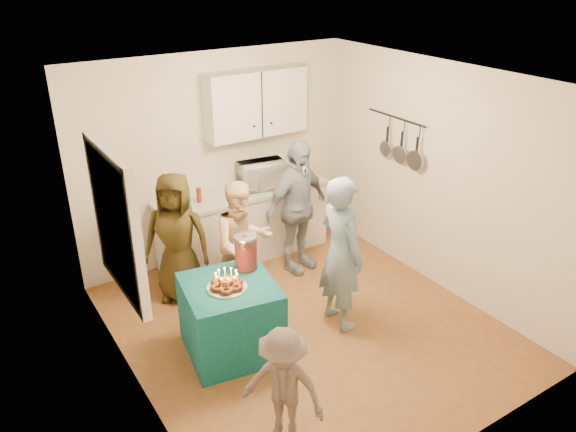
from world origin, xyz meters
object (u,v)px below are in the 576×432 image
counter (244,226)px  child_near_left (283,387)px  microwave (263,175)px  party_table (231,318)px  punch_jar (246,253)px  woman_back_left (177,238)px  woman_back_center (242,243)px  man_birthday (341,253)px  woman_back_right (297,208)px

counter → child_near_left: bearing=-113.1°
microwave → party_table: 2.23m
punch_jar → woman_back_left: 1.07m
woman_back_center → child_near_left: bearing=-103.1°
counter → child_near_left: child_near_left is taller
punch_jar → man_birthday: 0.97m
microwave → woman_back_left: woman_back_left is taller
microwave → woman_back_left: (-1.38, -0.45, -0.32)m
microwave → woman_back_left: 1.49m
microwave → punch_jar: microwave is taller
punch_jar → woman_back_left: (-0.32, 1.00, -0.18)m
counter → microwave: microwave is taller
woman_back_left → microwave: bearing=55.9°
man_birthday → microwave: bearing=-4.5°
man_birthday → child_near_left: bearing=128.1°
punch_jar → child_near_left: bearing=-108.2°
party_table → woman_back_left: (-0.03, 1.19, 0.37)m
party_table → woman_back_left: 1.24m
woman_back_left → woman_back_right: size_ratio=0.91×
woman_back_center → woman_back_right: (0.89, 0.25, 0.12)m
woman_back_center → microwave: bearing=55.1°
counter → man_birthday: man_birthday is taller
man_birthday → woman_back_left: (-1.22, 1.37, -0.08)m
microwave → woman_back_right: (0.09, -0.64, -0.24)m
party_table → child_near_left: size_ratio=0.80×
microwave → party_table: size_ratio=0.68×
man_birthday → counter: bearing=4.8°
party_table → woman_back_center: bearing=53.7°
counter → punch_jar: 1.71m
microwave → woman_back_center: (-0.80, -0.89, -0.35)m
microwave → child_near_left: size_ratio=0.54×
party_table → woman_back_center: woman_back_center is taller
counter → child_near_left: 3.12m
woman_back_right → microwave: bearing=85.1°
counter → woman_back_right: woman_back_right is taller
counter → woman_back_right: 0.85m
woman_back_left → woman_back_right: woman_back_right is taller
party_table → punch_jar: 0.65m
counter → man_birthday: bearing=-85.8°
man_birthday → woman_back_center: size_ratio=1.17×
man_birthday → punch_jar: bearing=67.9°
woman_back_center → woman_back_right: size_ratio=0.86×
microwave → woman_back_center: bearing=-124.6°
counter → woman_back_center: (-0.50, -0.89, 0.29)m
woman_back_center → party_table: bearing=-119.4°
punch_jar → man_birthday: (0.89, -0.37, -0.09)m
microwave → punch_jar: 1.80m
counter → woman_back_center: bearing=-119.4°
woman_back_left → man_birthday: bearing=-10.6°
counter → punch_jar: (-0.76, -1.45, 0.50)m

